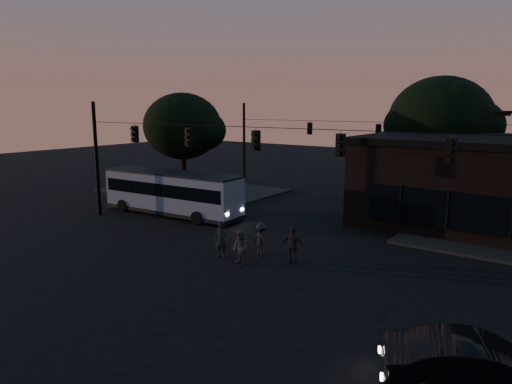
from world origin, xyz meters
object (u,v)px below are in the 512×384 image
Objects in this scene: pedestrian_a at (221,240)px; pedestrian_c at (293,245)px; pedestrian_d at (261,239)px; bus at (172,191)px; building at (497,183)px; car at (481,370)px; pedestrian_b at (240,248)px.

pedestrian_a reaches higher than pedestrian_c.
bus is at bearing -4.53° from pedestrian_d.
bus is at bearing 142.13° from pedestrian_a.
pedestrian_d is at bearing -123.37° from building.
car is 13.04m from pedestrian_a.
bus is 12.18m from pedestrian_c.
building is 9.35× the size of pedestrian_d.
pedestrian_b is (1.38, -0.27, -0.09)m from pedestrian_a.
building is 3.27× the size of car.
pedestrian_a reaches higher than pedestrian_d.
pedestrian_c is at bearing 60.05° from pedestrian_b.
pedestrian_b is at bearing 104.35° from pedestrian_d.
bus reaches higher than car.
pedestrian_a is 1.01× the size of pedestrian_c.
pedestrian_a is at bearing -33.96° from bus.
building reaches higher than pedestrian_a.
pedestrian_c is (-6.42, -12.61, -1.83)m from building.
pedestrian_b is at bearing -120.29° from building.
pedestrian_a is 1.41m from pedestrian_b.
pedestrian_d is at bearing -5.20° from pedestrian_c.
pedestrian_c is at bearing 14.05° from pedestrian_a.
bus reaches higher than pedestrian_c.
building is at bearing -120.43° from pedestrian_c.
bus reaches higher than pedestrian_b.
pedestrian_c reaches higher than pedestrian_b.
car is 10.70m from pedestrian_c.
building reaches higher than pedestrian_d.
bus is 6.45× the size of pedestrian_b.
car is 2.67× the size of pedestrian_c.
pedestrian_b is (9.77, -5.11, -0.82)m from bus.
pedestrian_b is 0.92× the size of pedestrian_c.
building is at bearing 79.54° from pedestrian_b.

